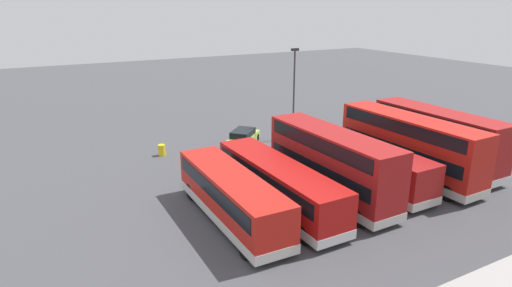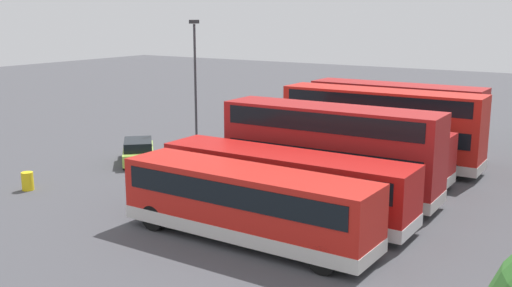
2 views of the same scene
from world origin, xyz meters
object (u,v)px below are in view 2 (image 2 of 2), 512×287
at_px(car_hatchback_silver, 138,151).
at_px(waste_bin_yellow, 28,181).
at_px(bus_double_decker_second, 380,125).
at_px(bus_double_decker_near_end, 395,117).
at_px(bus_double_decker_fourth, 330,149).
at_px(lamp_post_tall, 195,75).
at_px(bus_single_deck_fifth, 284,182).
at_px(bus_single_deck_sixth, 246,203).
at_px(bus_single_deck_third, 351,150).

distance_m(car_hatchback_silver, waste_bin_yellow, 7.51).
distance_m(bus_double_decker_second, waste_bin_yellow, 19.93).
distance_m(bus_double_decker_near_end, bus_double_decker_second, 3.38).
height_order(bus_double_decker_fourth, car_hatchback_silver, bus_double_decker_fourth).
relative_size(car_hatchback_silver, lamp_post_tall, 0.51).
xyz_separation_m(bus_double_decker_second, bus_single_deck_fifth, (11.25, 0.02, -0.83)).
xyz_separation_m(bus_double_decker_near_end, bus_single_deck_fifth, (14.61, 0.35, -0.83)).
xyz_separation_m(bus_double_decker_second, bus_single_deck_sixth, (14.58, 0.23, -0.83)).
bearing_deg(bus_double_decker_fourth, car_hatchback_silver, -90.59).
xyz_separation_m(bus_double_decker_near_end, lamp_post_tall, (5.55, -11.81, 2.50)).
bearing_deg(bus_double_decker_second, lamp_post_tall, -79.79).
relative_size(bus_double_decker_second, car_hatchback_silver, 2.73).
distance_m(bus_double_decker_near_end, bus_single_deck_sixth, 17.97).
bearing_deg(bus_double_decker_second, bus_double_decker_near_end, -174.34).
distance_m(bus_single_deck_sixth, car_hatchback_silver, 14.83).
bearing_deg(bus_double_decker_second, car_hatchback_silver, -60.13).
height_order(bus_double_decker_fourth, bus_single_deck_fifth, bus_double_decker_fourth).
xyz_separation_m(car_hatchback_silver, lamp_post_tall, (-5.07, 0.49, 4.25)).
xyz_separation_m(bus_single_deck_third, waste_bin_yellow, (11.05, -13.05, -1.15)).
xyz_separation_m(bus_single_deck_fifth, car_hatchback_silver, (-3.99, -12.65, -0.92)).
relative_size(bus_single_deck_third, car_hatchback_silver, 2.48).
bearing_deg(car_hatchback_silver, bus_double_decker_fourth, 89.41).
relative_size(bus_single_deck_third, bus_single_deck_fifth, 0.92).
height_order(lamp_post_tall, waste_bin_yellow, lamp_post_tall).
height_order(car_hatchback_silver, lamp_post_tall, lamp_post_tall).
relative_size(bus_double_decker_near_end, bus_double_decker_second, 0.93).
xyz_separation_m(bus_double_decker_second, lamp_post_tall, (2.19, -12.14, 2.50)).
distance_m(bus_single_deck_sixth, waste_bin_yellow, 13.55).
relative_size(bus_single_deck_third, bus_single_deck_sixth, 0.99).
relative_size(bus_double_decker_second, bus_single_deck_third, 1.10).
height_order(bus_double_decker_second, car_hatchback_silver, bus_double_decker_second).
bearing_deg(lamp_post_tall, bus_single_deck_third, 82.84).
height_order(bus_single_deck_sixth, waste_bin_yellow, bus_single_deck_sixth).
distance_m(bus_single_deck_fifth, waste_bin_yellow, 13.79).
height_order(bus_single_deck_fifth, bus_single_deck_sixth, same).
height_order(bus_double_decker_second, bus_single_deck_third, bus_double_decker_second).
height_order(car_hatchback_silver, waste_bin_yellow, car_hatchback_silver).
height_order(bus_single_deck_third, bus_single_deck_fifth, same).
height_order(bus_single_deck_fifth, car_hatchback_silver, bus_single_deck_fifth).
bearing_deg(bus_single_deck_fifth, bus_single_deck_third, -178.24).
xyz_separation_m(bus_single_deck_third, lamp_post_tall, (-1.50, -11.93, 3.33)).
height_order(bus_double_decker_second, bus_single_deck_fifth, bus_double_decker_second).
bearing_deg(bus_single_deck_fifth, waste_bin_yellow, -75.27).
bearing_deg(waste_bin_yellow, bus_single_deck_sixth, 90.68).
bearing_deg(bus_single_deck_third, car_hatchback_silver, -73.96).
height_order(bus_double_decker_fourth, bus_single_deck_sixth, bus_double_decker_fourth).
relative_size(bus_double_decker_second, waste_bin_yellow, 12.53).
distance_m(bus_double_decker_near_end, waste_bin_yellow, 22.33).
bearing_deg(waste_bin_yellow, bus_double_decker_fourth, 118.40).
distance_m(bus_single_deck_third, lamp_post_tall, 12.47).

